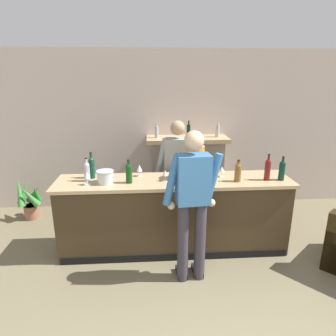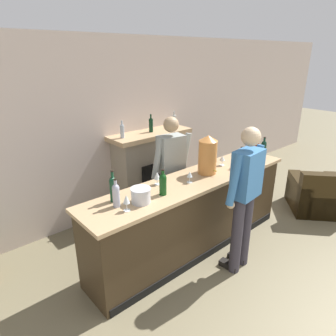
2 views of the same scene
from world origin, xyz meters
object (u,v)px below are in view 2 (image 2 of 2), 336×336
at_px(armchair_black, 318,197).
at_px(wine_glass_back_row, 222,159).
at_px(copper_dispenser, 208,155).
at_px(wine_bottle_rose_blush, 116,194).
at_px(wine_bottle_port_short, 256,150).
at_px(wine_bottle_cabernet_heavy, 264,148).
at_px(wine_bottle_chardonnay_pale, 113,188).
at_px(person_bartender, 171,171).
at_px(wine_glass_near_bucket, 190,175).
at_px(wine_bottle_burgundy_dark, 241,158).
at_px(wine_glass_front_right, 126,200).
at_px(ice_bucket_steel, 141,195).
at_px(person_customer, 245,195).
at_px(fireplace_stone, 150,169).
at_px(wine_glass_by_dispenser, 157,176).
at_px(wine_bottle_riesling_slim, 163,183).

bearing_deg(armchair_black, wine_glass_back_row, 155.51).
bearing_deg(copper_dispenser, wine_bottle_rose_blush, -179.86).
bearing_deg(wine_bottle_port_short, armchair_black, -27.84).
bearing_deg(armchair_black, wine_bottle_cabernet_heavy, 148.02).
height_order(wine_bottle_chardonnay_pale, wine_glass_back_row, wine_bottle_chardonnay_pale).
bearing_deg(person_bartender, wine_glass_near_bucket, -110.30).
height_order(armchair_black, wine_bottle_burgundy_dark, wine_bottle_burgundy_dark).
distance_m(armchair_black, wine_bottle_port_short, 1.54).
bearing_deg(wine_bottle_rose_blush, wine_glass_front_right, -79.41).
bearing_deg(ice_bucket_steel, wine_bottle_cabernet_heavy, -0.90).
bearing_deg(person_customer, wine_glass_back_row, 55.83).
bearing_deg(fireplace_stone, wine_glass_by_dispenser, -124.59).
distance_m(fireplace_stone, wine_glass_near_bucket, 1.51).
bearing_deg(armchair_black, wine_bottle_chardonnay_pale, 166.32).
distance_m(armchair_black, wine_bottle_cabernet_heavy, 1.40).
xyz_separation_m(fireplace_stone, wine_glass_back_row, (0.30, -1.25, 0.45)).
distance_m(wine_bottle_port_short, wine_glass_near_bucket, 1.32).
height_order(person_bartender, wine_glass_back_row, person_bartender).
distance_m(wine_bottle_burgundy_dark, wine_glass_back_row, 0.25).
height_order(wine_glass_near_bucket, wine_glass_by_dispenser, wine_glass_by_dispenser).
distance_m(person_bartender, wine_bottle_burgundy_dark, 0.98).
relative_size(wine_bottle_port_short, wine_glass_back_row, 2.41).
distance_m(wine_bottle_rose_blush, wine_glass_by_dispenser, 0.68).
relative_size(person_customer, person_bartender, 1.04).
bearing_deg(wine_bottle_riesling_slim, wine_glass_back_row, 7.28).
xyz_separation_m(wine_bottle_riesling_slim, wine_bottle_burgundy_dark, (1.38, -0.04, -0.01)).
distance_m(wine_bottle_burgundy_dark, wine_glass_front_right, 1.89).
distance_m(fireplace_stone, wine_bottle_rose_blush, 2.01).
bearing_deg(wine_bottle_cabernet_heavy, fireplace_stone, 126.14).
xyz_separation_m(person_customer, wine_bottle_chardonnay_pale, (-1.22, 0.81, 0.18)).
height_order(copper_dispenser, wine_glass_back_row, copper_dispenser).
height_order(copper_dispenser, wine_glass_front_right, copper_dispenser).
bearing_deg(wine_bottle_port_short, ice_bucket_steel, 179.32).
bearing_deg(wine_bottle_chardonnay_pale, wine_bottle_riesling_slim, -24.29).
height_order(person_customer, wine_bottle_riesling_slim, person_customer).
height_order(wine_bottle_cabernet_heavy, wine_glass_near_bucket, wine_bottle_cabernet_heavy).
bearing_deg(wine_glass_near_bucket, wine_glass_back_row, 8.82).
xyz_separation_m(wine_bottle_cabernet_heavy, wine_glass_front_right, (-2.47, -0.02, -0.02)).
xyz_separation_m(fireplace_stone, wine_glass_near_bucket, (-0.46, -1.36, 0.45)).
relative_size(wine_bottle_burgundy_dark, wine_glass_front_right, 1.61).
bearing_deg(wine_glass_near_bucket, person_customer, -67.04).
distance_m(ice_bucket_steel, wine_bottle_cabernet_heavy, 2.26).
bearing_deg(person_customer, wine_bottle_cabernet_heavy, 24.14).
height_order(wine_bottle_chardonnay_pale, wine_bottle_rose_blush, wine_bottle_chardonnay_pale).
bearing_deg(wine_bottle_chardonnay_pale, wine_bottle_port_short, -6.03).
xyz_separation_m(wine_bottle_riesling_slim, wine_bottle_chardonnay_pale, (-0.50, 0.22, 0.02)).
xyz_separation_m(person_bartender, wine_glass_by_dispenser, (-0.55, -0.36, 0.18)).
height_order(wine_glass_by_dispenser, wine_glass_front_right, wine_glass_front_right).
bearing_deg(copper_dispenser, wine_bottle_chardonnay_pale, 175.00).
xyz_separation_m(fireplace_stone, wine_bottle_port_short, (0.86, -1.42, 0.50)).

